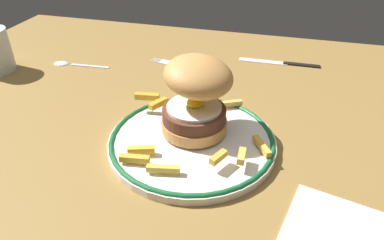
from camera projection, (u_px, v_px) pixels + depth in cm
name	position (u px, v px, depth cm)	size (l,w,h in cm)	color
ground_plane	(172.00, 136.00, 60.84)	(118.95, 96.88, 4.00)	olive
dinner_plate	(192.00, 140.00, 54.92)	(25.70, 25.70, 1.60)	white
burger	(197.00, 95.00, 53.64)	(14.50, 14.20, 11.87)	#CD8D4B
fries_pile	(184.00, 129.00, 54.27)	(23.62, 22.74, 2.96)	gold
fork	(178.00, 64.00, 80.19)	(14.44, 3.63, 0.36)	silver
knife	(286.00, 63.00, 80.58)	(18.01, 1.87, 0.70)	black
spoon	(67.00, 63.00, 80.32)	(13.38, 2.83, 0.90)	silver
napkin	(338.00, 234.00, 40.90)	(12.04, 12.04, 0.40)	silver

